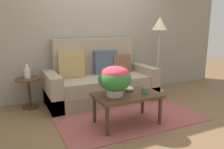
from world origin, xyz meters
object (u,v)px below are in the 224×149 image
object	(u,v)px
potted_plant	(115,78)
coffee_mug	(145,91)
side_table	(29,87)
couch	(100,82)
floor_lamp	(159,31)
snack_bowl	(129,89)
coffee_table	(127,98)
table_vase	(27,72)

from	to	relation	value
potted_plant	coffee_mug	bearing A→B (deg)	-15.05
side_table	potted_plant	size ratio (longest dim) A/B	1.16
couch	floor_lamp	bearing A→B (deg)	-1.10
couch	floor_lamp	size ratio (longest dim) A/B	1.30
side_table	snack_bowl	size ratio (longest dim) A/B	3.76
coffee_table	potted_plant	distance (m)	0.38
coffee_table	coffee_mug	size ratio (longest dim) A/B	7.53
floor_lamp	potted_plant	world-z (taller)	floor_lamp
potted_plant	coffee_mug	size ratio (longest dim) A/B	3.65
floor_lamp	table_vase	bearing A→B (deg)	176.55
potted_plant	snack_bowl	distance (m)	0.39
coffee_table	potted_plant	world-z (taller)	potted_plant
coffee_table	potted_plant	size ratio (longest dim) A/B	2.06
table_vase	snack_bowl	bearing A→B (deg)	-42.56
side_table	floor_lamp	distance (m)	2.81
couch	floor_lamp	world-z (taller)	floor_lamp
couch	coffee_mug	bearing A→B (deg)	-83.83
table_vase	coffee_table	bearing A→B (deg)	-47.41
floor_lamp	coffee_mug	size ratio (longest dim) A/B	12.59
couch	floor_lamp	xyz separation A→B (m)	(1.34, -0.03, 0.95)
floor_lamp	side_table	bearing A→B (deg)	176.93
side_table	potted_plant	world-z (taller)	potted_plant
couch	snack_bowl	world-z (taller)	couch
couch	table_vase	world-z (taller)	couch
floor_lamp	table_vase	distance (m)	2.73
coffee_table	snack_bowl	distance (m)	0.18
side_table	table_vase	size ratio (longest dim) A/B	2.26
couch	snack_bowl	xyz separation A→B (m)	(0.02, -1.08, 0.14)
couch	table_vase	distance (m)	1.34
floor_lamp	coffee_mug	world-z (taller)	floor_lamp
couch	table_vase	xyz separation A→B (m)	(-1.31, 0.13, 0.28)
coffee_table	floor_lamp	world-z (taller)	floor_lamp
side_table	table_vase	bearing A→B (deg)	90.91
potted_plant	coffee_mug	xyz separation A→B (m)	(0.42, -0.11, -0.21)
couch	coffee_mug	distance (m)	1.34
side_table	potted_plant	xyz separation A→B (m)	(1.03, -1.33, 0.35)
floor_lamp	snack_bowl	world-z (taller)	floor_lamp
floor_lamp	potted_plant	distance (m)	2.09
potted_plant	table_vase	world-z (taller)	potted_plant
side_table	coffee_table	bearing A→B (deg)	-47.04
couch	table_vase	bearing A→B (deg)	174.17
couch	potted_plant	world-z (taller)	couch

